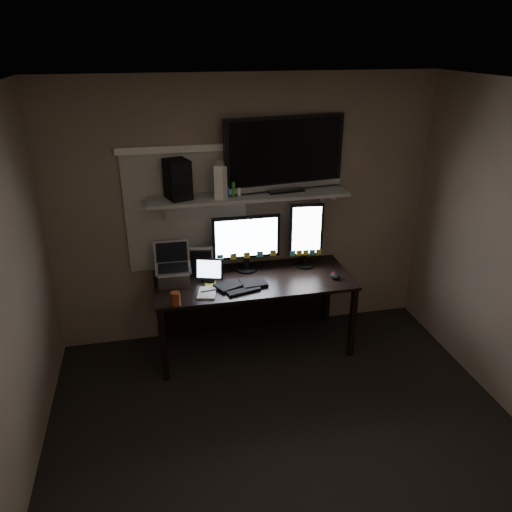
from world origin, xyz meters
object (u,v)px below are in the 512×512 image
object	(u,v)px
laptop	(173,265)
game_console	(221,180)
mouse	(335,276)
monitor_landscape	(246,243)
keyboard	(241,285)
desk	(251,290)
speaker	(178,179)
monitor_portrait	(306,235)
tablet	(209,270)
cup	(176,299)
tv	(285,154)

from	to	relation	value
laptop	game_console	bearing A→B (deg)	16.69
mouse	laptop	size ratio (longest dim) A/B	0.34
monitor_landscape	keyboard	distance (m)	0.43
desk	mouse	world-z (taller)	mouse
laptop	game_console	size ratio (longest dim) A/B	1.21
speaker	mouse	bearing A→B (deg)	-31.81
monitor_portrait	tablet	size ratio (longest dim) A/B	2.49
monitor_portrait	cup	distance (m)	1.39
tv	keyboard	bearing A→B (deg)	-150.34
desk	monitor_portrait	xyz separation A→B (m)	(0.54, 0.05, 0.50)
tv	game_console	world-z (taller)	tv
cup	speaker	bearing A→B (deg)	78.46
monitor_landscape	tv	world-z (taller)	tv
keyboard	desk	bearing A→B (deg)	44.63
tv	mouse	bearing A→B (deg)	-51.07
desk	cup	world-z (taller)	cup
game_console	speaker	xyz separation A→B (m)	(-0.37, 0.01, 0.02)
game_console	speaker	bearing A→B (deg)	-164.35
monitor_landscape	laptop	size ratio (longest dim) A/B	1.77
speaker	laptop	bearing A→B (deg)	-144.55
keyboard	cup	size ratio (longest dim) A/B	4.12
mouse	cup	world-z (taller)	cup
monitor_portrait	speaker	size ratio (longest dim) A/B	1.89
keyboard	laptop	bearing A→B (deg)	147.23
tablet	game_console	xyz separation A→B (m)	(0.15, 0.15, 0.79)
monitor_portrait	cup	world-z (taller)	monitor_portrait
desk	tv	world-z (taller)	tv
monitor_portrait	mouse	size ratio (longest dim) A/B	5.22
desk	tv	distance (m)	1.31
desk	monitor_landscape	world-z (taller)	monitor_landscape
keyboard	mouse	bearing A→B (deg)	-16.56
mouse	keyboard	bearing A→B (deg)	177.14
monitor_portrait	tv	bearing A→B (deg)	165.19
laptop	speaker	distance (m)	0.76
desk	laptop	bearing A→B (deg)	-176.30
cup	laptop	bearing A→B (deg)	88.34
keyboard	mouse	size ratio (longest dim) A/B	3.76
monitor_portrait	cup	xyz separation A→B (m)	(-1.27, -0.50, -0.26)
tablet	cup	distance (m)	0.50
tablet	cup	size ratio (longest dim) A/B	2.29
speaker	tv	bearing A→B (deg)	-15.19
desk	tablet	world-z (taller)	tablet
desk	tablet	bearing A→B (deg)	-169.53
laptop	tv	size ratio (longest dim) A/B	0.32
keyboard	speaker	xyz separation A→B (m)	(-0.48, 0.32, 0.91)
keyboard	game_console	bearing A→B (deg)	95.35
monitor_portrait	game_console	world-z (taller)	game_console
keyboard	cup	world-z (taller)	cup
speaker	game_console	bearing A→B (deg)	-18.70
monitor_portrait	mouse	distance (m)	0.47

